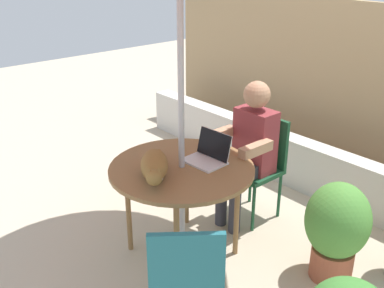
% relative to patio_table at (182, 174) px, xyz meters
% --- Properties ---
extents(ground_plane, '(14.00, 14.00, 0.00)m').
position_rel_patio_table_xyz_m(ground_plane, '(0.00, 0.00, -0.69)').
color(ground_plane, '#BCAD93').
extents(fence_back, '(5.08, 0.08, 1.76)m').
position_rel_patio_table_xyz_m(fence_back, '(0.00, 2.24, 0.19)').
color(fence_back, tan).
rests_on(fence_back, ground).
extents(planter_wall_low, '(4.58, 0.20, 0.49)m').
position_rel_patio_table_xyz_m(planter_wall_low, '(0.00, 1.57, -0.44)').
color(planter_wall_low, beige).
rests_on(planter_wall_low, ground).
extents(patio_table, '(1.07, 1.07, 0.75)m').
position_rel_patio_table_xyz_m(patio_table, '(0.00, 0.00, 0.00)').
color(patio_table, olive).
rests_on(patio_table, ground).
extents(chair_occupied, '(0.40, 0.40, 0.90)m').
position_rel_patio_table_xyz_m(chair_occupied, '(0.00, 0.89, -0.15)').
color(chair_occupied, '#194C2D').
rests_on(chair_occupied, ground).
extents(chair_empty, '(0.56, 0.56, 0.90)m').
position_rel_patio_table_xyz_m(chair_empty, '(0.77, -0.61, -0.15)').
color(chair_empty, '#1E606B').
rests_on(chair_empty, ground).
extents(person_seated, '(0.48, 0.48, 1.24)m').
position_rel_patio_table_xyz_m(person_seated, '(-0.00, 0.73, 0.01)').
color(person_seated, maroon).
rests_on(person_seated, ground).
extents(laptop, '(0.31, 0.27, 0.21)m').
position_rel_patio_table_xyz_m(laptop, '(0.06, 0.22, 0.12)').
color(laptop, silver).
rests_on(laptop, patio_table).
extents(cat, '(0.53, 0.46, 0.17)m').
position_rel_patio_table_xyz_m(cat, '(0.01, -0.25, 0.14)').
color(cat, olive).
rests_on(cat, patio_table).
extents(potted_plant_by_chair, '(0.45, 0.45, 0.76)m').
position_rel_patio_table_xyz_m(potted_plant_by_chair, '(0.94, 0.62, -0.27)').
color(potted_plant_by_chair, '#9E5138').
rests_on(potted_plant_by_chair, ground).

